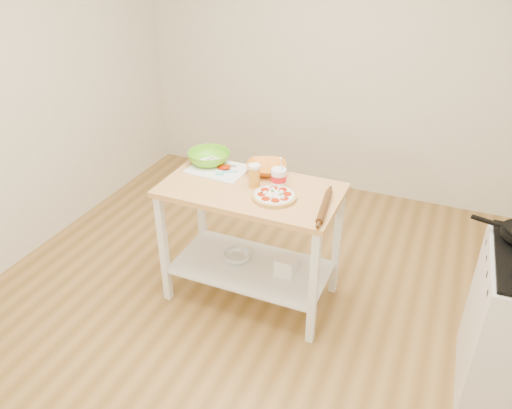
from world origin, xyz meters
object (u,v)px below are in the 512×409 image
object	(u,v)px
spatula	(225,173)
green_bowl	(209,158)
shelf_glass_bowl	(237,257)
knife	(213,163)
shelf_bin	(286,266)
cutting_board	(218,169)
yogurt_tub	(279,178)
orange_bowl	(267,168)
rolling_pin	(324,206)
prep_island	(251,220)
pizza	(274,196)
beer_pint	(254,176)

from	to	relation	value
spatula	green_bowl	world-z (taller)	green_bowl
spatula	shelf_glass_bowl	bearing A→B (deg)	-63.18
knife	green_bowl	bearing A→B (deg)	150.73
knife	shelf_bin	xyz separation A→B (m)	(0.64, -0.19, -0.59)
cutting_board	spatula	size ratio (longest dim) A/B	3.16
cutting_board	yogurt_tub	bearing A→B (deg)	-3.53
knife	shelf_glass_bowl	bearing A→B (deg)	-39.62
orange_bowl	green_bowl	size ratio (longest dim) A/B	0.92
knife	rolling_pin	xyz separation A→B (m)	(0.91, -0.29, 0.00)
orange_bowl	shelf_bin	xyz separation A→B (m)	(0.24, -0.23, -0.61)
prep_island	shelf_bin	bearing A→B (deg)	3.79
orange_bowl	shelf_bin	world-z (taller)	orange_bowl
cutting_board	spatula	world-z (taller)	cutting_board
yogurt_tub	shelf_glass_bowl	distance (m)	0.73
knife	shelf_glass_bowl	distance (m)	0.70
yogurt_tub	rolling_pin	xyz separation A→B (m)	(0.36, -0.18, -0.04)
pizza	orange_bowl	world-z (taller)	orange_bowl
orange_bowl	green_bowl	bearing A→B (deg)	-176.34
prep_island	green_bowl	bearing A→B (deg)	152.35
pizza	orange_bowl	xyz separation A→B (m)	(-0.18, 0.32, 0.02)
pizza	yogurt_tub	distance (m)	0.17
beer_pint	rolling_pin	world-z (taller)	beer_pint
beer_pint	yogurt_tub	distance (m)	0.16
cutting_board	knife	world-z (taller)	cutting_board
pizza	shelf_bin	distance (m)	0.60
spatula	yogurt_tub	world-z (taller)	yogurt_tub
cutting_board	orange_bowl	xyz separation A→B (m)	(0.33, 0.09, 0.03)
yogurt_tub	prep_island	bearing A→B (deg)	-149.03
rolling_pin	shelf_bin	bearing A→B (deg)	159.49
yogurt_tub	rolling_pin	world-z (taller)	yogurt_tub
cutting_board	knife	size ratio (longest dim) A/B	1.55
pizza	cutting_board	distance (m)	0.56
green_bowl	spatula	bearing A→B (deg)	-31.90
spatula	shelf_glass_bowl	world-z (taller)	spatula
prep_island	shelf_glass_bowl	bearing A→B (deg)	169.20
prep_island	orange_bowl	xyz separation A→B (m)	(0.01, 0.25, 0.28)
knife	rolling_pin	bearing A→B (deg)	-22.43
rolling_pin	beer_pint	bearing A→B (deg)	167.73
shelf_bin	orange_bowl	bearing A→B (deg)	136.45
knife	rolling_pin	distance (m)	0.95
cutting_board	beer_pint	bearing A→B (deg)	-17.50
pizza	yogurt_tub	size ratio (longest dim) A/B	1.32
knife	shelf_bin	bearing A→B (deg)	-21.14
knife	yogurt_tub	xyz separation A→B (m)	(0.54, -0.11, 0.04)
orange_bowl	yogurt_tub	world-z (taller)	yogurt_tub
prep_island	pizza	distance (m)	0.34
green_bowl	shelf_bin	size ratio (longest dim) A/B	2.30
prep_island	beer_pint	distance (m)	0.33
spatula	green_bowl	size ratio (longest dim) A/B	0.44
cutting_board	pizza	bearing A→B (deg)	-20.06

